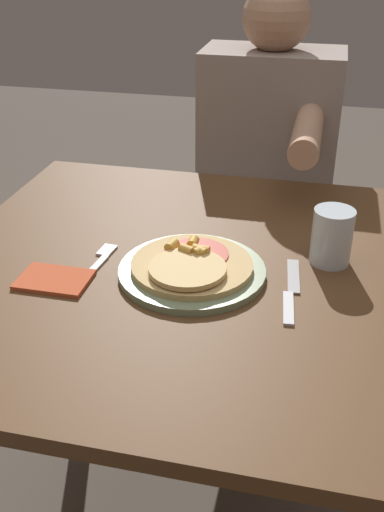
# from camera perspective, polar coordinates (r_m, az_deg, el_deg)

# --- Properties ---
(dining_table) EXTENTS (0.94, 0.95, 0.74)m
(dining_table) POSITION_cam_1_polar(r_m,az_deg,el_deg) (1.23, -1.39, -5.42)
(dining_table) COLOR brown
(dining_table) RESTS_ON ground_plane
(plate) EXTENTS (0.28, 0.28, 0.01)m
(plate) POSITION_cam_1_polar(r_m,az_deg,el_deg) (1.13, -0.00, -1.45)
(plate) COLOR gray
(plate) RESTS_ON dining_table
(pizza) EXTENTS (0.23, 0.23, 0.04)m
(pizza) POSITION_cam_1_polar(r_m,az_deg,el_deg) (1.12, -0.07, -0.78)
(pizza) COLOR tan
(pizza) RESTS_ON plate
(fork) EXTENTS (0.03, 0.18, 0.00)m
(fork) POSITION_cam_1_polar(r_m,az_deg,el_deg) (1.18, -8.97, -0.65)
(fork) COLOR silver
(fork) RESTS_ON dining_table
(knife) EXTENTS (0.03, 0.22, 0.00)m
(knife) POSITION_cam_1_polar(r_m,az_deg,el_deg) (1.10, 9.41, -3.31)
(knife) COLOR silver
(knife) RESTS_ON dining_table
(drinking_glass) EXTENTS (0.08, 0.08, 0.11)m
(drinking_glass) POSITION_cam_1_polar(r_m,az_deg,el_deg) (1.18, 13.18, 1.82)
(drinking_glass) COLOR silver
(drinking_glass) RESTS_ON dining_table
(napkin) EXTENTS (0.13, 0.09, 0.01)m
(napkin) POSITION_cam_1_polar(r_m,az_deg,el_deg) (1.14, -12.98, -2.21)
(napkin) COLOR #C6512D
(napkin) RESTS_ON dining_table
(person_diner) EXTENTS (0.38, 0.52, 1.20)m
(person_diner) POSITION_cam_1_polar(r_m,az_deg,el_deg) (1.79, 7.20, 8.37)
(person_diner) COLOR #2D2D38
(person_diner) RESTS_ON ground_plane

